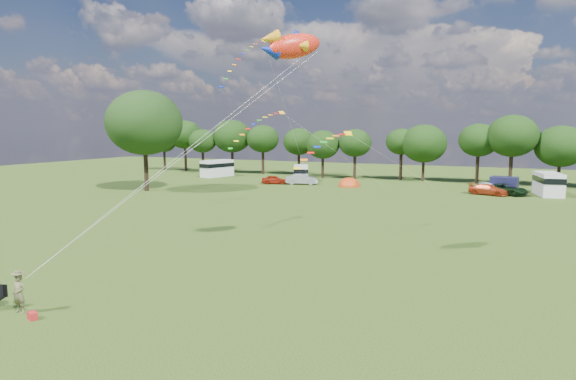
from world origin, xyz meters
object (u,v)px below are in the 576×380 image
at_px(car_b, 302,179).
at_px(car_c, 488,190).
at_px(fish_kite, 290,46).
at_px(tent_greyblue, 486,192).
at_px(car_a, 275,180).
at_px(kite_flyer, 19,294).
at_px(campervan_d, 548,183).
at_px(tent_orange, 349,186).
at_px(campervan_b, 301,173).
at_px(big_tree, 144,123).
at_px(car_d, 506,189).
at_px(campervan_a, 217,168).

xyz_separation_m(car_b, car_c, (25.73, -0.81, -0.10)).
bearing_deg(car_c, fish_kite, -178.28).
xyz_separation_m(tent_greyblue, fish_kite, (-9.53, -41.04, 13.03)).
relative_size(car_a, fish_kite, 1.07).
distance_m(tent_greyblue, kite_flyer, 56.20).
bearing_deg(campervan_d, car_c, 102.00).
height_order(car_a, tent_orange, car_a).
bearing_deg(tent_orange, campervan_b, 159.24).
bearing_deg(big_tree, tent_greyblue, 22.50).
bearing_deg(campervan_b, fish_kite, 179.06).
distance_m(car_d, tent_greyblue, 3.00).
bearing_deg(car_b, fish_kite, -176.28).
distance_m(car_c, tent_orange, 18.66).
distance_m(campervan_a, tent_greyblue, 43.49).
bearing_deg(car_c, campervan_d, -51.39).
relative_size(car_c, tent_greyblue, 1.20).
bearing_deg(car_d, kite_flyer, -176.13).
relative_size(campervan_a, kite_flyer, 3.49).
relative_size(car_b, kite_flyer, 2.46).
xyz_separation_m(car_c, kite_flyer, (-17.56, -50.90, 0.22)).
height_order(car_c, tent_orange, car_c).
height_order(tent_greyblue, kite_flyer, kite_flyer).
bearing_deg(tent_greyblue, campervan_d, 1.56).
bearing_deg(car_a, car_d, -107.52).
bearing_deg(car_a, tent_greyblue, -104.19).
height_order(car_b, campervan_d, campervan_d).
distance_m(campervan_a, tent_orange, 25.52).
height_order(big_tree, car_c, big_tree).
bearing_deg(car_a, car_b, -94.07).
relative_size(car_d, campervan_b, 0.93).
bearing_deg(tent_greyblue, kite_flyer, -107.82).
relative_size(car_b, campervan_d, 0.72).
bearing_deg(tent_orange, kite_flyer, -88.88).
distance_m(car_d, fish_kite, 43.01).
xyz_separation_m(car_d, campervan_b, (-29.68, 3.89, 0.65)).
bearing_deg(tent_greyblue, car_d, -33.54).
distance_m(big_tree, campervan_b, 25.24).
xyz_separation_m(big_tree, car_b, (16.06, 15.36, -8.23)).
bearing_deg(car_b, campervan_a, 56.79).
height_order(car_a, campervan_b, campervan_b).
bearing_deg(car_b, tent_orange, -103.05).
bearing_deg(kite_flyer, car_c, 64.78).
bearing_deg(car_b, campervan_b, 6.68).
xyz_separation_m(campervan_d, tent_orange, (-25.36, -1.34, -1.51)).
relative_size(car_d, campervan_a, 0.83).
bearing_deg(tent_orange, tent_greyblue, 3.59).
bearing_deg(car_d, tent_orange, 113.29).
bearing_deg(car_a, kite_flyer, 173.63).
bearing_deg(tent_greyblue, car_a, -174.32).
height_order(campervan_a, kite_flyer, campervan_a).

